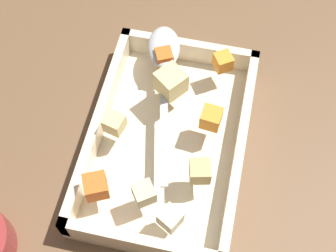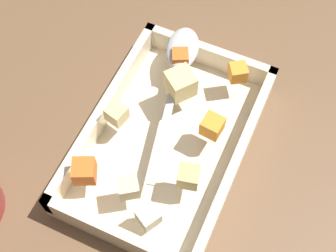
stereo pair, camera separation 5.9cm
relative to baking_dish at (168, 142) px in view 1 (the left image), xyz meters
name	(u,v)px [view 1 (the left image)]	position (x,y,z in m)	size (l,w,h in m)	color
ground_plane	(179,140)	(-0.01, 0.01, -0.02)	(4.00, 4.00, 0.00)	brown
baking_dish	(168,142)	(0.00, 0.00, 0.00)	(0.30, 0.20, 0.05)	beige
carrot_chunk_corner_nw	(223,62)	(-0.11, 0.05, 0.05)	(0.02, 0.02, 0.02)	orange
carrot_chunk_near_left	(211,118)	(-0.02, 0.05, 0.05)	(0.02, 0.02, 0.02)	orange
carrot_chunk_near_right	(96,186)	(0.10, -0.06, 0.05)	(0.03, 0.03, 0.03)	orange
carrot_chunk_corner_ne	(164,57)	(-0.10, -0.03, 0.05)	(0.02, 0.02, 0.02)	orange
potato_chunk_corner_sw	(114,123)	(0.01, -0.07, 0.05)	(0.02, 0.02, 0.02)	#E0CC89
potato_chunk_front_center	(200,171)	(0.05, 0.05, 0.05)	(0.02, 0.02, 0.02)	tan
potato_chunk_heap_top	(171,82)	(-0.06, -0.01, 0.05)	(0.03, 0.03, 0.03)	#E0CC89
potato_chunk_heap_side	(144,193)	(0.09, -0.01, 0.05)	(0.02, 0.02, 0.02)	beige
potato_chunk_rim_edge	(170,218)	(0.12, 0.03, 0.05)	(0.02, 0.02, 0.02)	beige
serving_spoon	(164,55)	(-0.11, -0.03, 0.04)	(0.24, 0.08, 0.02)	silver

